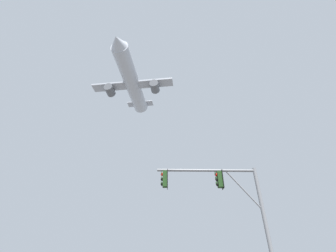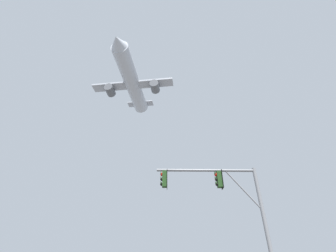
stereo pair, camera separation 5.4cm
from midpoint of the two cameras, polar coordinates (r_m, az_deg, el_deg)
signal_pole_near at (r=13.28m, az=13.92°, el=-16.67°), size 5.65×0.60×6.54m
airplane at (r=53.30m, az=-8.83°, el=10.68°), size 18.43×23.85×6.50m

